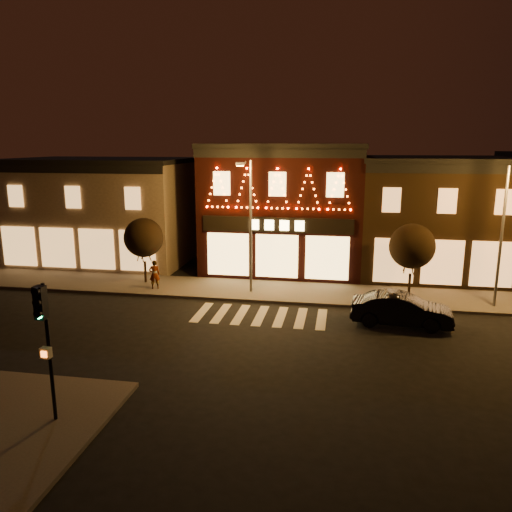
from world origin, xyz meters
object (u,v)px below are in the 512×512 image
(pedestrian, at_px, (154,274))
(dark_sedan, at_px, (401,310))
(traffic_signal_near, at_px, (44,327))
(streetlamp_mid, at_px, (249,217))

(pedestrian, bearing_deg, dark_sedan, 144.26)
(traffic_signal_near, distance_m, dark_sedan, 15.65)
(streetlamp_mid, bearing_deg, pedestrian, 171.27)
(streetlamp_mid, distance_m, pedestrian, 6.49)
(traffic_signal_near, relative_size, pedestrian, 2.55)
(traffic_signal_near, height_order, pedestrian, traffic_signal_near)
(streetlamp_mid, bearing_deg, dark_sedan, -34.84)
(streetlamp_mid, bearing_deg, traffic_signal_near, -114.26)
(streetlamp_mid, distance_m, dark_sedan, 9.35)
(streetlamp_mid, height_order, pedestrian, streetlamp_mid)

